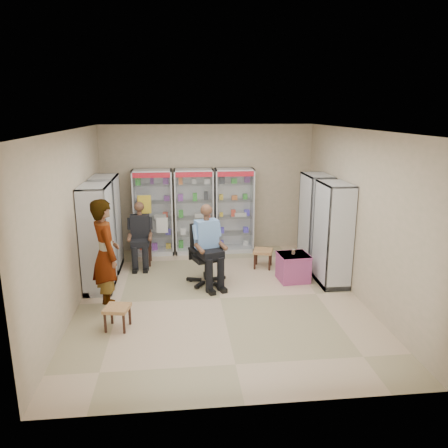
{
  "coord_description": "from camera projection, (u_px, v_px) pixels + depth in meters",
  "views": [
    {
      "loc": [
        -0.7,
        -7.31,
        3.32
      ],
      "look_at": [
        0.14,
        0.7,
        1.21
      ],
      "focal_mm": 35.0,
      "sensor_mm": 36.0,
      "label": 1
    }
  ],
  "objects": [
    {
      "name": "standing_man",
      "position": [
        106.0,
        255.0,
        7.34
      ],
      "size": [
        0.7,
        0.82,
        1.92
      ],
      "primitive_type": "imported",
      "rotation": [
        0.0,
        0.0,
        1.98
      ],
      "color": "gray",
      "rests_on": "floor"
    },
    {
      "name": "seated_customer",
      "position": [
        141.0,
        236.0,
        9.49
      ],
      "size": [
        0.44,
        0.6,
        1.34
      ],
      "primitive_type": null,
      "color": "black",
      "rests_on": "floor"
    },
    {
      "name": "cabinet_back_left",
      "position": [
        153.0,
        212.0,
        10.18
      ],
      "size": [
        0.9,
        0.5,
        2.0
      ],
      "primitive_type": "cube",
      "color": "silver",
      "rests_on": "floor"
    },
    {
      "name": "wooden_chair",
      "position": [
        141.0,
        244.0,
        9.59
      ],
      "size": [
        0.42,
        0.42,
        0.94
      ],
      "primitive_type": "cube",
      "color": "black",
      "rests_on": "floor"
    },
    {
      "name": "cabinet_back_mid",
      "position": [
        194.0,
        211.0,
        10.28
      ],
      "size": [
        0.9,
        0.5,
        2.0
      ],
      "primitive_type": "cube",
      "color": "#BABEC2",
      "rests_on": "floor"
    },
    {
      "name": "seated_shopkeeper",
      "position": [
        206.0,
        247.0,
        8.42
      ],
      "size": [
        0.69,
        0.81,
        1.5
      ],
      "primitive_type": null,
      "rotation": [
        0.0,
        0.0,
        0.34
      ],
      "color": "#73A5E4",
      "rests_on": "floor"
    },
    {
      "name": "office_chair",
      "position": [
        206.0,
        254.0,
        8.51
      ],
      "size": [
        0.82,
        0.82,
        1.18
      ],
      "primitive_type": "cube",
      "rotation": [
        0.0,
        0.0,
        0.34
      ],
      "color": "black",
      "rests_on": "floor"
    },
    {
      "name": "tea_glass",
      "position": [
        293.0,
        252.0,
        8.65
      ],
      "size": [
        0.07,
        0.07,
        0.09
      ],
      "primitive_type": "cylinder",
      "color": "#5D1A08",
      "rests_on": "pink_trunk"
    },
    {
      "name": "pink_trunk",
      "position": [
        293.0,
        267.0,
        8.71
      ],
      "size": [
        0.61,
        0.59,
        0.55
      ],
      "primitive_type": "cube",
      "rotation": [
        0.0,
        0.0,
        0.08
      ],
      "color": "#C24D91",
      "rests_on": "floor"
    },
    {
      "name": "cabinet_right_far",
      "position": [
        315.0,
        220.0,
        9.45
      ],
      "size": [
        0.9,
        0.5,
        2.0
      ],
      "primitive_type": "cube",
      "rotation": [
        0.0,
        0.0,
        1.57
      ],
      "color": "silver",
      "rests_on": "floor"
    },
    {
      "name": "room_shell",
      "position": [
        220.0,
        192.0,
        7.44
      ],
      "size": [
        5.02,
        6.02,
        3.01
      ],
      "color": "#C3AB91",
      "rests_on": "ground"
    },
    {
      "name": "cabinet_left_far",
      "position": [
        107.0,
        223.0,
        9.2
      ],
      "size": [
        0.9,
        0.5,
        2.0
      ],
      "primitive_type": "cube",
      "rotation": [
        0.0,
        0.0,
        -1.57
      ],
      "color": "#BABCC2",
      "rests_on": "floor"
    },
    {
      "name": "woven_stool_b",
      "position": [
        118.0,
        318.0,
        6.8
      ],
      "size": [
        0.43,
        0.43,
        0.37
      ],
      "primitive_type": "cube",
      "rotation": [
        0.0,
        0.0,
        -0.2
      ],
      "color": "olive",
      "rests_on": "floor"
    },
    {
      "name": "woven_stool_a",
      "position": [
        263.0,
        259.0,
        9.45
      ],
      "size": [
        0.5,
        0.5,
        0.4
      ],
      "primitive_type": "cube",
      "rotation": [
        0.0,
        0.0,
        -0.3
      ],
      "color": "#A68746",
      "rests_on": "floor"
    },
    {
      "name": "cabinet_right_near",
      "position": [
        333.0,
        234.0,
        8.4
      ],
      "size": [
        0.9,
        0.5,
        2.0
      ],
      "primitive_type": "cube",
      "rotation": [
        0.0,
        0.0,
        1.57
      ],
      "color": "#AFB1B7",
      "rests_on": "floor"
    },
    {
      "name": "cabinet_left_near",
      "position": [
        98.0,
        238.0,
        8.14
      ],
      "size": [
        0.9,
        0.5,
        2.0
      ],
      "primitive_type": "cube",
      "rotation": [
        0.0,
        0.0,
        -1.57
      ],
      "color": "#ADAFB5",
      "rests_on": "floor"
    },
    {
      "name": "floor",
      "position": [
        220.0,
        298.0,
        7.94
      ],
      "size": [
        6.0,
        6.0,
        0.0
      ],
      "primitive_type": "plane",
      "color": "tan",
      "rests_on": "ground"
    },
    {
      "name": "cabinet_back_right",
      "position": [
        234.0,
        211.0,
        10.38
      ],
      "size": [
        0.9,
        0.5,
        2.0
      ],
      "primitive_type": "cube",
      "color": "#B9BDC1",
      "rests_on": "floor"
    }
  ]
}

